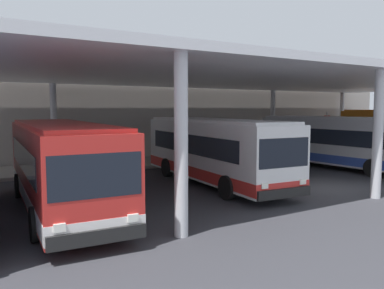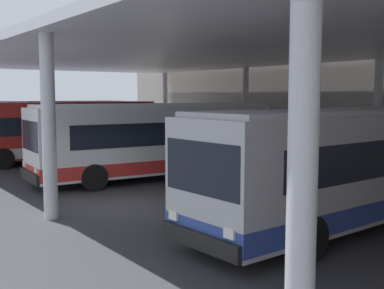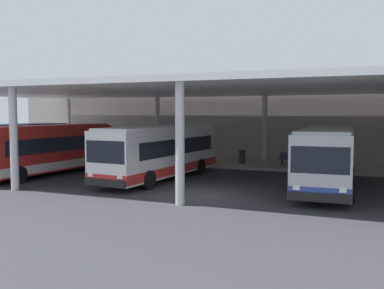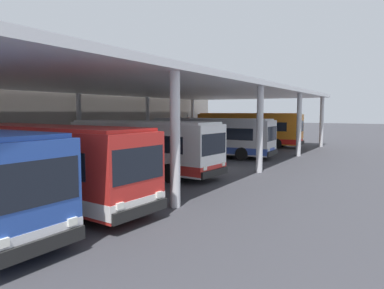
{
  "view_description": "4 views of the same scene",
  "coord_description": "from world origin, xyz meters",
  "px_view_note": "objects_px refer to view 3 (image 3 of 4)",
  "views": [
    {
      "loc": [
        -14.79,
        -12.09,
        3.69
      ],
      "look_at": [
        -4.13,
        5.23,
        1.81
      ],
      "focal_mm": 36.73,
      "sensor_mm": 36.0,
      "label": 1
    },
    {
      "loc": [
        13.41,
        -7.34,
        3.54
      ],
      "look_at": [
        -3.85,
        5.35,
        1.35
      ],
      "focal_mm": 45.45,
      "sensor_mm": 36.0,
      "label": 2
    },
    {
      "loc": [
        7.42,
        -19.1,
        3.95
      ],
      "look_at": [
        -2.38,
        4.62,
        2.05
      ],
      "focal_mm": 40.08,
      "sensor_mm": 36.0,
      "label": 3
    },
    {
      "loc": [
        -20.46,
        -10.06,
        3.73
      ],
      "look_at": [
        0.57,
        2.69,
        1.42
      ],
      "focal_mm": 32.89,
      "sensor_mm": 36.0,
      "label": 4
    }
  ],
  "objects_px": {
    "trash_bin": "(242,157)",
    "bus_second_bay": "(45,149)",
    "bus_middle_bay": "(161,152)",
    "bus_nearest_bay": "(3,147)",
    "bus_far_bay": "(327,157)",
    "bench_waiting": "(292,159)"
  },
  "relations": [
    {
      "from": "bus_second_bay",
      "to": "bus_far_bay",
      "type": "height_order",
      "value": "same"
    },
    {
      "from": "bus_middle_bay",
      "to": "bus_second_bay",
      "type": "bearing_deg",
      "value": -170.78
    },
    {
      "from": "bus_far_bay",
      "to": "bench_waiting",
      "type": "height_order",
      "value": "bus_far_bay"
    },
    {
      "from": "bus_nearest_bay",
      "to": "bench_waiting",
      "type": "bearing_deg",
      "value": 28.08
    },
    {
      "from": "bus_far_bay",
      "to": "bus_nearest_bay",
      "type": "bearing_deg",
      "value": -176.21
    },
    {
      "from": "bus_nearest_bay",
      "to": "trash_bin",
      "type": "bearing_deg",
      "value": 33.2
    },
    {
      "from": "bus_second_bay",
      "to": "bench_waiting",
      "type": "bearing_deg",
      "value": 34.35
    },
    {
      "from": "bench_waiting",
      "to": "trash_bin",
      "type": "height_order",
      "value": "trash_bin"
    },
    {
      "from": "bus_middle_bay",
      "to": "bench_waiting",
      "type": "xyz_separation_m",
      "value": [
        6.36,
        8.27,
        -0.99
      ]
    },
    {
      "from": "bench_waiting",
      "to": "bus_middle_bay",
      "type": "bearing_deg",
      "value": -127.53
    },
    {
      "from": "bus_far_bay",
      "to": "trash_bin",
      "type": "relative_size",
      "value": 10.83
    },
    {
      "from": "bus_nearest_bay",
      "to": "bus_second_bay",
      "type": "bearing_deg",
      "value": -1.66
    },
    {
      "from": "bus_second_bay",
      "to": "bus_middle_bay",
      "type": "height_order",
      "value": "same"
    },
    {
      "from": "bus_second_bay",
      "to": "trash_bin",
      "type": "relative_size",
      "value": 10.89
    },
    {
      "from": "bus_second_bay",
      "to": "bus_middle_bay",
      "type": "relative_size",
      "value": 1.0
    },
    {
      "from": "trash_bin",
      "to": "bus_second_bay",
      "type": "bearing_deg",
      "value": -137.97
    },
    {
      "from": "bus_middle_bay",
      "to": "bus_far_bay",
      "type": "relative_size",
      "value": 1.01
    },
    {
      "from": "bus_nearest_bay",
      "to": "bus_far_bay",
      "type": "relative_size",
      "value": 1.0
    },
    {
      "from": "bus_nearest_bay",
      "to": "bus_second_bay",
      "type": "relative_size",
      "value": 1.0
    },
    {
      "from": "bus_middle_bay",
      "to": "trash_bin",
      "type": "distance_m",
      "value": 8.52
    },
    {
      "from": "bus_nearest_bay",
      "to": "bus_middle_bay",
      "type": "height_order",
      "value": "same"
    },
    {
      "from": "bus_middle_bay",
      "to": "trash_bin",
      "type": "height_order",
      "value": "bus_middle_bay"
    }
  ]
}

